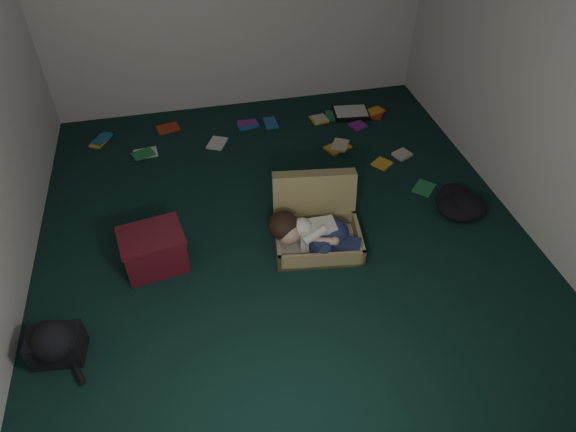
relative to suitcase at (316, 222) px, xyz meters
name	(u,v)px	position (x,y,z in m)	size (l,w,h in m)	color
floor	(284,235)	(-0.26, 0.06, -0.15)	(4.50, 4.50, 0.00)	black
wall_front	(421,407)	(-0.26, -2.19, 1.15)	(4.50, 4.50, 0.00)	silver
wall_right	(550,66)	(1.74, 0.06, 1.15)	(4.50, 4.50, 0.00)	silver
suitcase	(316,222)	(0.00, 0.00, 0.00)	(0.77, 0.75, 0.50)	tan
person	(313,233)	(-0.07, -0.16, 0.04)	(0.72, 0.43, 0.31)	white
maroon_bin	(154,250)	(-1.30, -0.04, 0.01)	(0.53, 0.45, 0.33)	#5B121E
backpack	(56,345)	(-1.96, -0.74, -0.03)	(0.41, 0.33, 0.25)	black
clothing_pile	(470,197)	(1.44, 0.10, -0.08)	(0.47, 0.38, 0.15)	black
paper_tray	(351,113)	(0.88, 1.78, -0.12)	(0.42, 0.34, 0.05)	black
book_scatter	(291,138)	(0.12, 1.47, -0.14)	(3.20, 1.79, 0.02)	gold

